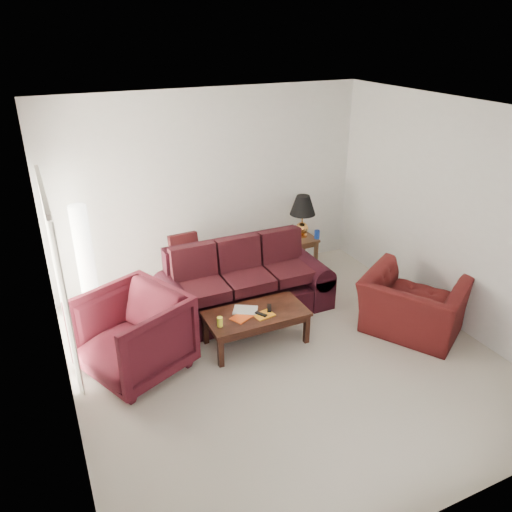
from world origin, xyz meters
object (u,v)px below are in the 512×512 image
at_px(end_table, 299,253).
at_px(armchair_right, 413,305).
at_px(floor_lamp, 86,263).
at_px(coffee_table, 256,328).
at_px(armchair_left, 133,335).
at_px(sofa, 245,281).

xyz_separation_m(end_table, armchair_right, (0.42, -2.35, 0.13)).
bearing_deg(armchair_right, floor_lamp, 28.43).
relative_size(floor_lamp, coffee_table, 1.29).
bearing_deg(end_table, coffee_table, -133.11).
relative_size(armchair_left, armchair_right, 0.89).
height_order(sofa, armchair_right, sofa).
bearing_deg(coffee_table, sofa, 100.65).
bearing_deg(sofa, floor_lamp, 161.90).
distance_m(sofa, end_table, 1.69).
distance_m(end_table, floor_lamp, 3.48).
distance_m(floor_lamp, coffee_table, 2.50).
distance_m(sofa, coffee_table, 0.85).
bearing_deg(coffee_table, armchair_left, -158.85).
xyz_separation_m(sofa, floor_lamp, (-2.03, 0.81, 0.35)).
bearing_deg(armchair_left, armchair_right, 54.10).
height_order(floor_lamp, armchair_right, floor_lamp).
bearing_deg(armchair_left, sofa, 87.44).
relative_size(floor_lamp, armchair_left, 1.52).
xyz_separation_m(sofa, coffee_table, (-0.19, -0.78, -0.27)).
bearing_deg(sofa, armchair_right, -34.52).
distance_m(end_table, armchair_left, 3.54).
xyz_separation_m(end_table, floor_lamp, (-3.43, -0.12, 0.57)).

